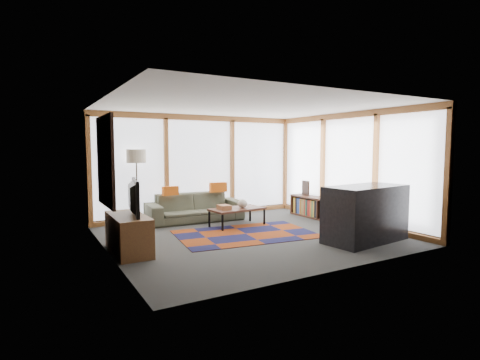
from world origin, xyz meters
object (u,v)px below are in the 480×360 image
tv_console (128,234)px  bar_counter (365,214)px  television (129,197)px  coffee_table (237,217)px  bookshelf (323,209)px  floor_lamp (137,187)px  sofa (195,207)px

tv_console → bar_counter: 4.35m
tv_console → television: 0.62m
coffee_table → television: size_ratio=1.18×
bookshelf → tv_console: bearing=-173.4°
bookshelf → bar_counter: bearing=-110.8°
coffee_table → tv_console: (-2.66, -0.96, 0.12)m
floor_lamp → television: floor_lamp is taller
floor_lamp → bar_counter: bearing=-47.1°
bookshelf → bar_counter: 2.19m
coffee_table → bookshelf: size_ratio=0.58×
coffee_table → sofa: bearing=121.1°
floor_lamp → tv_console: floor_lamp is taller
coffee_table → television: television is taller
bookshelf → television: bearing=-173.6°
coffee_table → tv_console: 2.83m
sofa → television: 2.87m
tv_console → bar_counter: (4.09, -1.46, 0.21)m
coffee_table → bookshelf: 2.24m
sofa → television: (-2.02, -1.94, 0.61)m
sofa → tv_console: sofa is taller
coffee_table → television: 2.88m
sofa → television: size_ratio=2.19×
floor_lamp → bookshelf: bearing=-21.2°
bookshelf → sofa: bearing=153.6°
floor_lamp → bookshelf: (4.15, -1.61, -0.61)m
floor_lamp → sofa: bearing=-8.8°
coffee_table → television: bearing=-160.5°
coffee_table → bar_counter: 2.83m
sofa → coffee_table: sofa is taller
tv_console → bookshelf: bearing=6.6°
coffee_table → tv_console: size_ratio=0.96×
sofa → tv_console: size_ratio=1.78×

